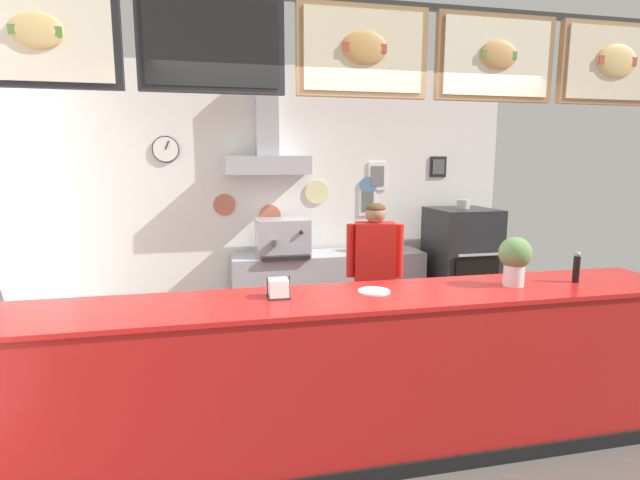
# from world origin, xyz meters

# --- Properties ---
(ground_plane) EXTENTS (6.10, 6.10, 0.00)m
(ground_plane) POSITION_xyz_m (0.00, 0.00, 0.00)
(ground_plane) COLOR #514C47
(back_wall_assembly) EXTENTS (5.08, 2.68, 3.00)m
(back_wall_assembly) POSITION_xyz_m (-0.02, 2.27, 1.61)
(back_wall_assembly) COLOR gray
(back_wall_assembly) RESTS_ON ground_plane
(service_counter) EXTENTS (4.46, 0.68, 1.09)m
(service_counter) POSITION_xyz_m (0.00, -0.25, 0.54)
(service_counter) COLOR #B21916
(service_counter) RESTS_ON ground_plane
(back_prep_counter) EXTENTS (2.14, 0.54, 0.92)m
(back_prep_counter) POSITION_xyz_m (0.30, 2.07, 0.45)
(back_prep_counter) COLOR #A3A5AD
(back_prep_counter) RESTS_ON ground_plane
(pizza_oven) EXTENTS (0.68, 0.75, 1.50)m
(pizza_oven) POSITION_xyz_m (1.82, 1.87, 0.70)
(pizza_oven) COLOR #232326
(pizza_oven) RESTS_ON ground_plane
(shop_worker) EXTENTS (0.51, 0.30, 1.56)m
(shop_worker) POSITION_xyz_m (0.49, 1.02, 0.85)
(shop_worker) COLOR #232328
(shop_worker) RESTS_ON ground_plane
(espresso_machine) EXTENTS (0.56, 0.51, 0.40)m
(espresso_machine) POSITION_xyz_m (-0.22, 2.04, 1.12)
(espresso_machine) COLOR #A3A5AD
(espresso_machine) RESTS_ON back_prep_counter
(potted_oregano) EXTENTS (0.16, 0.16, 0.20)m
(potted_oregano) POSITION_xyz_m (1.08, 2.05, 1.03)
(potted_oregano) COLOR #4C4C51
(potted_oregano) RESTS_ON back_prep_counter
(potted_basil) EXTENTS (0.21, 0.21, 0.24)m
(potted_basil) POSITION_xyz_m (0.71, 2.07, 1.05)
(potted_basil) COLOR #9E563D
(potted_basil) RESTS_ON back_prep_counter
(pepper_grinder) EXTENTS (0.05, 0.05, 0.22)m
(pepper_grinder) POSITION_xyz_m (1.54, -0.25, 1.20)
(pepper_grinder) COLOR black
(pepper_grinder) RESTS_ON service_counter
(napkin_holder) EXTENTS (0.15, 0.14, 0.14)m
(napkin_holder) POSITION_xyz_m (-0.56, -0.18, 1.14)
(napkin_holder) COLOR #262628
(napkin_holder) RESTS_ON service_counter
(basil_vase) EXTENTS (0.22, 0.22, 0.34)m
(basil_vase) POSITION_xyz_m (1.05, -0.25, 1.28)
(basil_vase) COLOR silver
(basil_vase) RESTS_ON service_counter
(condiment_plate) EXTENTS (0.21, 0.21, 0.01)m
(condiment_plate) POSITION_xyz_m (0.07, -0.20, 1.10)
(condiment_plate) COLOR white
(condiment_plate) RESTS_ON service_counter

